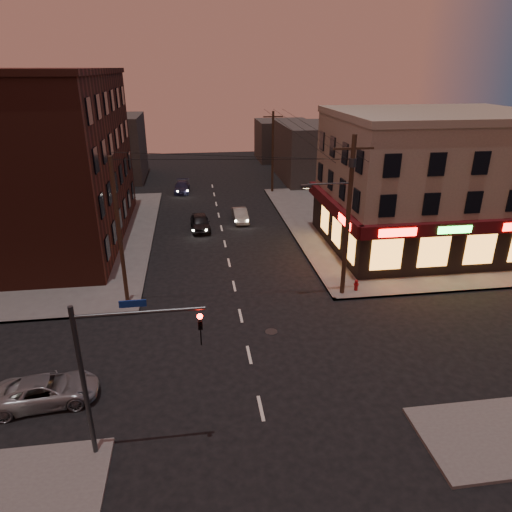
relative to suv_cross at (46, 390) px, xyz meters
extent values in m
plane|color=black|center=(9.20, 2.27, -0.61)|extent=(120.00, 120.00, 0.00)
cube|color=#514F4C|center=(27.20, 21.27, -0.53)|extent=(24.00, 28.00, 0.15)
cube|color=#514F4C|center=(-8.80, 21.27, -0.53)|extent=(24.00, 28.00, 0.15)
cube|color=gray|center=(25.20, 15.77, 4.54)|extent=(15.00, 12.00, 10.00)
cube|color=gray|center=(25.20, 15.77, 9.79)|extent=(15.20, 12.20, 0.50)
cube|color=black|center=(25.20, 9.82, 1.24)|extent=(15.12, 0.25, 3.40)
cube|color=black|center=(17.75, 15.77, 1.24)|extent=(0.25, 12.12, 3.40)
cube|color=#410A0D|center=(25.20, 9.52, 3.04)|extent=(15.60, 0.50, 0.90)
cube|color=#410A0D|center=(17.45, 15.77, 3.04)|extent=(0.50, 12.60, 0.90)
cube|color=#FF140C|center=(19.90, 9.25, 3.04)|extent=(2.60, 0.06, 0.55)
cube|color=#26FF3F|center=(23.90, 9.25, 3.04)|extent=(2.40, 0.06, 0.50)
cube|color=#FF140C|center=(17.18, 11.97, 3.04)|extent=(0.06, 2.60, 0.55)
cube|color=#FF9C38|center=(24.60, 9.67, 1.34)|extent=(12.40, 0.08, 2.20)
cube|color=#FF9C38|center=(17.60, 14.77, 1.34)|extent=(0.08, 8.40, 2.20)
cube|color=#431D15|center=(-5.30, 21.27, 6.04)|extent=(12.00, 20.00, 13.00)
cube|color=#3F3D3A|center=(23.20, 40.27, 2.89)|extent=(10.00, 12.00, 7.00)
cube|color=#3F3D3A|center=(-3.80, 44.27, 3.39)|extent=(9.00, 10.00, 8.00)
cube|color=#3F3D3A|center=(21.20, 54.27, 2.39)|extent=(8.00, 8.00, 6.00)
cylinder|color=#382619|center=(16.00, 8.07, 4.54)|extent=(0.28, 0.28, 10.00)
cube|color=#382619|center=(16.00, 8.07, 8.74)|extent=(2.40, 0.12, 0.12)
cylinder|color=#333538|center=(16.00, 8.07, 7.94)|extent=(0.44, 0.44, 0.50)
cylinder|color=#333538|center=(14.70, 8.07, 6.74)|extent=(2.60, 0.10, 0.10)
cube|color=#333538|center=(13.30, 8.07, 6.64)|extent=(0.60, 0.25, 0.18)
cube|color=#FFD88C|center=(13.30, 8.07, 6.54)|extent=(0.35, 0.15, 0.04)
cylinder|color=#382619|center=(16.00, 34.27, 4.04)|extent=(0.26, 0.26, 9.00)
cylinder|color=#382619|center=(2.40, 8.77, 4.04)|extent=(0.24, 0.24, 9.00)
cylinder|color=#333538|center=(2.60, -3.33, 2.59)|extent=(0.18, 0.18, 6.40)
cylinder|color=#333538|center=(4.80, -3.33, 5.39)|extent=(4.40, 0.12, 0.12)
imported|color=black|center=(6.80, -3.33, 4.89)|extent=(0.16, 0.20, 1.00)
sphere|color=#FF0C05|center=(6.80, -3.45, 5.14)|extent=(0.20, 0.20, 0.20)
cube|color=navy|center=(4.60, -3.33, 5.74)|extent=(0.90, 0.05, 0.25)
imported|color=gray|center=(0.00, 0.00, 0.00)|extent=(4.58, 2.48, 1.22)
imported|color=black|center=(7.30, 22.10, 0.09)|extent=(1.87, 4.18, 1.40)
imported|color=gray|center=(11.12, 24.03, 0.00)|extent=(1.40, 3.73, 1.22)
imported|color=#1D1E3A|center=(5.55, 35.84, 0.00)|extent=(1.88, 4.25, 1.21)
cylinder|color=maroon|center=(17.00, 8.27, -0.16)|extent=(0.28, 0.28, 0.60)
sphere|color=maroon|center=(17.00, 8.27, 0.17)|extent=(0.24, 0.24, 0.24)
cylinder|color=maroon|center=(17.00, 8.27, -0.04)|extent=(0.34, 0.23, 0.12)
cylinder|color=maroon|center=(17.00, 8.27, -0.04)|extent=(0.23, 0.34, 0.12)
camera|label=1|loc=(6.80, -17.21, 13.06)|focal=32.00mm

